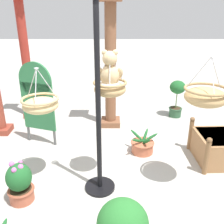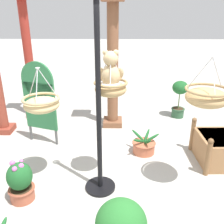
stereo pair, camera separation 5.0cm
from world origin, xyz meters
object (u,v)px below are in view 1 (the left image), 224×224
at_px(wooden_planter_box, 220,147).
at_px(greenhouse_pillar_left, 27,62).
at_px(greenhouse_pillar_right, 111,69).
at_px(display_sign_board, 38,97).
at_px(hanging_basket_right_low, 206,96).
at_px(potted_plant_flowering_red, 143,145).
at_px(hanging_basket_left_high, 41,104).
at_px(potted_plant_conical_shrub, 20,183).
at_px(hanging_basket_with_teddy, 111,88).
at_px(teddy_bear, 111,71).
at_px(potted_plant_broad_leaf, 177,96).
at_px(display_pole_central, 99,137).

bearing_deg(wooden_planter_box, greenhouse_pillar_left, 152.87).
relative_size(greenhouse_pillar_right, display_sign_board, 1.67).
bearing_deg(hanging_basket_right_low, potted_plant_flowering_red, 124.12).
bearing_deg(hanging_basket_left_high, potted_plant_conical_shrub, -116.71).
height_order(hanging_basket_with_teddy, greenhouse_pillar_right, greenhouse_pillar_right).
height_order(hanging_basket_right_low, potted_plant_flowering_red, hanging_basket_right_low).
xyz_separation_m(hanging_basket_left_high, display_sign_board, (-0.40, 1.14, -0.29)).
distance_m(teddy_bear, hanging_basket_right_low, 1.28).
height_order(potted_plant_flowering_red, display_sign_board, display_sign_board).
relative_size(greenhouse_pillar_right, potted_plant_broad_leaf, 2.98).
distance_m(hanging_basket_right_low, display_sign_board, 2.95).
bearing_deg(potted_plant_broad_leaf, potted_plant_conical_shrub, -133.44).
xyz_separation_m(greenhouse_pillar_right, display_sign_board, (-1.35, -0.84, -0.35)).
bearing_deg(potted_plant_flowering_red, teddy_bear, -128.63).
relative_size(potted_plant_flowering_red, potted_plant_conical_shrub, 0.84).
relative_size(hanging_basket_with_teddy, teddy_bear, 1.13).
relative_size(hanging_basket_right_low, potted_plant_flowering_red, 1.25).
relative_size(hanging_basket_right_low, greenhouse_pillar_right, 0.24).
height_order(hanging_basket_right_low, greenhouse_pillar_left, greenhouse_pillar_left).
bearing_deg(display_pole_central, potted_plant_broad_leaf, 57.25).
distance_m(greenhouse_pillar_right, potted_plant_conical_shrub, 2.93).
distance_m(potted_plant_flowering_red, potted_plant_conical_shrub, 2.20).
bearing_deg(display_pole_central, display_sign_board, 131.28).
height_order(hanging_basket_right_low, display_sign_board, hanging_basket_right_low).
distance_m(teddy_bear, display_sign_board, 1.90).
distance_m(display_pole_central, potted_plant_flowering_red, 1.43).
distance_m(greenhouse_pillar_left, wooden_planter_box, 4.41).
distance_m(hanging_basket_right_low, greenhouse_pillar_right, 2.50).
relative_size(teddy_bear, greenhouse_pillar_left, 0.18).
distance_m(display_pole_central, teddy_bear, 0.90).
height_order(teddy_bear, potted_plant_broad_leaf, teddy_bear).
relative_size(hanging_basket_with_teddy, greenhouse_pillar_right, 0.21).
relative_size(hanging_basket_right_low, greenhouse_pillar_left, 0.23).
xyz_separation_m(display_pole_central, wooden_planter_box, (2.03, 0.75, -0.58)).
bearing_deg(potted_plant_broad_leaf, hanging_basket_with_teddy, -122.92).
bearing_deg(wooden_planter_box, hanging_basket_left_high, -169.69).
height_order(greenhouse_pillar_left, greenhouse_pillar_right, greenhouse_pillar_left).
distance_m(display_pole_central, wooden_planter_box, 2.24).
distance_m(hanging_basket_with_teddy, greenhouse_pillar_left, 3.13).
relative_size(greenhouse_pillar_right, potted_plant_conical_shrub, 4.39).
distance_m(hanging_basket_right_low, potted_plant_conical_shrub, 2.71).
relative_size(display_pole_central, potted_plant_flowering_red, 5.10).
bearing_deg(display_sign_board, potted_plant_flowering_red, -10.75).
bearing_deg(hanging_basket_left_high, hanging_basket_with_teddy, 0.72).
distance_m(teddy_bear, greenhouse_pillar_right, 1.98).
bearing_deg(greenhouse_pillar_right, potted_plant_broad_leaf, 16.77).
bearing_deg(potted_plant_conical_shrub, hanging_basket_with_teddy, 22.72).
height_order(greenhouse_pillar_right, potted_plant_flowering_red, greenhouse_pillar_right).
height_order(potted_plant_broad_leaf, display_sign_board, display_sign_board).
height_order(potted_plant_conical_shrub, display_sign_board, display_sign_board).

